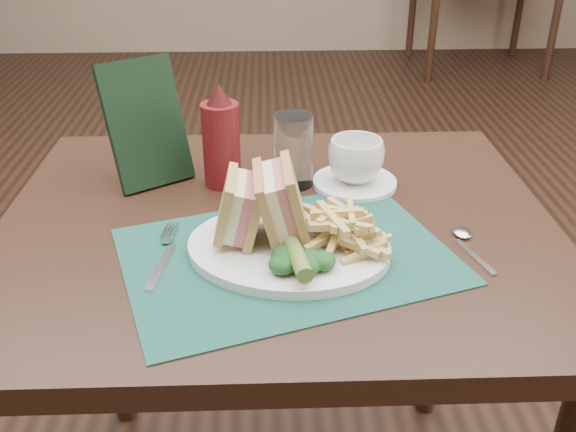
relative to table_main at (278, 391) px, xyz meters
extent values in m
plane|color=black|center=(0.00, 0.50, -0.38)|extent=(7.00, 7.00, 0.00)
plane|color=gray|center=(0.00, 4.00, -0.38)|extent=(6.00, 0.00, 6.00)
cube|color=#16473D|center=(0.01, -0.11, 0.38)|extent=(0.55, 0.46, 0.00)
cylinder|color=#56772D|center=(0.02, -0.17, 0.41)|extent=(0.04, 0.12, 0.03)
cylinder|color=white|center=(0.14, 0.12, 0.38)|extent=(0.16, 0.16, 0.01)
imported|color=white|center=(0.14, 0.12, 0.42)|extent=(0.14, 0.14, 0.08)
cylinder|color=silver|center=(0.03, 0.13, 0.44)|extent=(0.08, 0.08, 0.13)
cube|color=black|center=(-0.23, 0.16, 0.48)|extent=(0.16, 0.14, 0.22)
camera|label=1|loc=(-0.01, -0.91, 0.88)|focal=40.00mm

